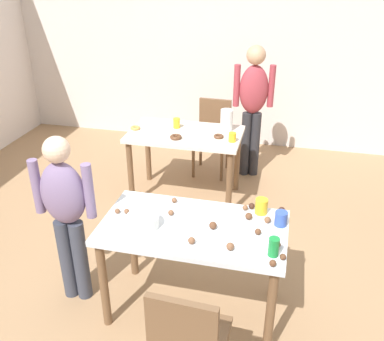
# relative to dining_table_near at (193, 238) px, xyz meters

# --- Properties ---
(ground_plane) EXTENTS (6.40, 6.40, 0.00)m
(ground_plane) POSITION_rel_dining_table_near_xyz_m (-0.07, 0.09, -0.64)
(ground_plane) COLOR #9E7A56
(wall_back) EXTENTS (6.40, 0.10, 2.60)m
(wall_back) POSITION_rel_dining_table_near_xyz_m (-0.07, 3.29, 0.66)
(wall_back) COLOR silver
(wall_back) RESTS_ON ground_plane
(dining_table_near) EXTENTS (1.25, 0.68, 0.75)m
(dining_table_near) POSITION_rel_dining_table_near_xyz_m (0.00, 0.00, 0.00)
(dining_table_near) COLOR silver
(dining_table_near) RESTS_ON ground_plane
(dining_table_far) EXTENTS (1.15, 0.68, 0.75)m
(dining_table_far) POSITION_rel_dining_table_near_xyz_m (-0.47, 1.60, -0.01)
(dining_table_far) COLOR silver
(dining_table_far) RESTS_ON ground_plane
(chair_near_table) EXTENTS (0.42, 0.42, 0.87)m
(chair_near_table) POSITION_rel_dining_table_near_xyz_m (0.14, -0.72, -0.15)
(chair_near_table) COLOR brown
(chair_near_table) RESTS_ON ground_plane
(chair_far_table) EXTENTS (0.42, 0.42, 0.87)m
(chair_far_table) POSITION_rel_dining_table_near_xyz_m (-0.31, 2.30, -0.15)
(chair_far_table) COLOR brown
(chair_far_table) RESTS_ON ground_plane
(person_girl_near) EXTENTS (0.45, 0.22, 1.33)m
(person_girl_near) POSITION_rel_dining_table_near_xyz_m (-0.91, -0.06, 0.14)
(person_girl_near) COLOR #383D4C
(person_girl_near) RESTS_ON ground_plane
(person_adult_far) EXTENTS (0.46, 0.25, 1.52)m
(person_adult_far) POSITION_rel_dining_table_near_xyz_m (0.14, 2.30, 0.27)
(person_adult_far) COLOR #28282D
(person_adult_far) RESTS_ON ground_plane
(mixing_bowl) EXTENTS (0.22, 0.22, 0.08)m
(mixing_bowl) POSITION_rel_dining_table_near_xyz_m (-0.33, -0.09, 0.15)
(mixing_bowl) COLOR white
(mixing_bowl) RESTS_ON dining_table_near
(soda_can) EXTENTS (0.07, 0.07, 0.12)m
(soda_can) POSITION_rel_dining_table_near_xyz_m (0.54, -0.20, 0.17)
(soda_can) COLOR #198438
(soda_can) RESTS_ON dining_table_near
(fork_near) EXTENTS (0.17, 0.02, 0.01)m
(fork_near) POSITION_rel_dining_table_near_xyz_m (-0.01, 0.09, 0.11)
(fork_near) COLOR silver
(fork_near) RESTS_ON dining_table_near
(cup_near_0) EXTENTS (0.09, 0.09, 0.11)m
(cup_near_0) POSITION_rel_dining_table_near_xyz_m (0.43, 0.26, 0.16)
(cup_near_0) COLOR yellow
(cup_near_0) RESTS_ON dining_table_near
(cup_near_1) EXTENTS (0.08, 0.08, 0.10)m
(cup_near_1) POSITION_rel_dining_table_near_xyz_m (0.57, 0.14, 0.16)
(cup_near_1) COLOR #3351B2
(cup_near_1) RESTS_ON dining_table_near
(cake_ball_0) EXTENTS (0.04, 0.04, 0.04)m
(cake_ball_0) POSITION_rel_dining_table_near_xyz_m (0.43, -0.00, 0.13)
(cake_ball_0) COLOR brown
(cake_ball_0) RESTS_ON dining_table_near
(cake_ball_1) EXTENTS (0.04, 0.04, 0.04)m
(cake_ball_1) POSITION_rel_dining_table_near_xyz_m (0.31, 0.27, 0.13)
(cake_ball_1) COLOR brown
(cake_ball_1) RESTS_ON dining_table_near
(cake_ball_2) EXTENTS (0.04, 0.04, 0.04)m
(cake_ball_2) POSITION_rel_dining_table_near_xyz_m (-0.20, 0.25, 0.13)
(cake_ball_2) COLOR brown
(cake_ball_2) RESTS_ON dining_table_near
(cake_ball_3) EXTENTS (0.04, 0.04, 0.04)m
(cake_ball_3) POSITION_rel_dining_table_near_xyz_m (0.48, 0.15, 0.13)
(cake_ball_3) COLOR brown
(cake_ball_3) RESTS_ON dining_table_near
(cake_ball_4) EXTENTS (0.04, 0.04, 0.04)m
(cake_ball_4) POSITION_rel_dining_table_near_xyz_m (0.36, 0.30, 0.13)
(cake_ball_4) COLOR #3D2319
(cake_ball_4) RESTS_ON dining_table_near
(cake_ball_5) EXTENTS (0.05, 0.05, 0.05)m
(cake_ball_5) POSITION_rel_dining_table_near_xyz_m (0.28, -0.20, 0.13)
(cake_ball_5) COLOR brown
(cake_ball_5) RESTS_ON dining_table_near
(cake_ball_6) EXTENTS (0.04, 0.04, 0.04)m
(cake_ball_6) POSITION_rel_dining_table_near_xyz_m (0.60, -0.22, 0.13)
(cake_ball_6) COLOR brown
(cake_ball_6) RESTS_ON dining_table_near
(cake_ball_7) EXTENTS (0.04, 0.04, 0.04)m
(cake_ball_7) POSITION_rel_dining_table_near_xyz_m (0.55, -0.30, 0.13)
(cake_ball_7) COLOR brown
(cake_ball_7) RESTS_ON dining_table_near
(cake_ball_8) EXTENTS (0.05, 0.05, 0.05)m
(cake_ball_8) POSITION_rel_dining_table_near_xyz_m (0.35, 0.16, 0.13)
(cake_ball_8) COLOR brown
(cake_ball_8) RESTS_ON dining_table_near
(cake_ball_9) EXTENTS (0.05, 0.05, 0.05)m
(cake_ball_9) POSITION_rel_dining_table_near_xyz_m (0.04, -0.20, 0.13)
(cake_ball_9) COLOR brown
(cake_ball_9) RESTS_ON dining_table_near
(cake_ball_10) EXTENTS (0.04, 0.04, 0.04)m
(cake_ball_10) POSITION_rel_dining_table_near_xyz_m (-0.49, 0.03, 0.13)
(cake_ball_10) COLOR brown
(cake_ball_10) RESTS_ON dining_table_near
(cake_ball_11) EXTENTS (0.04, 0.04, 0.04)m
(cake_ball_11) POSITION_rel_dining_table_near_xyz_m (-0.55, 0.02, 0.13)
(cake_ball_11) COLOR brown
(cake_ball_11) RESTS_ON dining_table_near
(cake_ball_12) EXTENTS (0.04, 0.04, 0.04)m
(cake_ball_12) POSITION_rel_dining_table_near_xyz_m (-0.18, 0.08, 0.13)
(cake_ball_12) COLOR brown
(cake_ball_12) RESTS_ON dining_table_near
(cake_ball_13) EXTENTS (0.04, 0.04, 0.04)m
(cake_ball_13) POSITION_rel_dining_table_near_xyz_m (0.57, -0.11, 0.13)
(cake_ball_13) COLOR brown
(cake_ball_13) RESTS_ON dining_table_near
(cake_ball_14) EXTENTS (0.05, 0.05, 0.05)m
(cake_ball_14) POSITION_rel_dining_table_near_xyz_m (0.14, -0.01, 0.13)
(cake_ball_14) COLOR brown
(cake_ball_14) RESTS_ON dining_table_near
(cake_ball_15) EXTENTS (0.05, 0.05, 0.05)m
(cake_ball_15) POSITION_rel_dining_table_near_xyz_m (0.57, 0.29, 0.13)
(cake_ball_15) COLOR #3D2319
(cake_ball_15) RESTS_ON dining_table_near
(pitcher_far) EXTENTS (0.13, 0.13, 0.23)m
(pitcher_far) POSITION_rel_dining_table_near_xyz_m (-0.07, 1.75, 0.22)
(pitcher_far) COLOR white
(pitcher_far) RESTS_ON dining_table_far
(cup_far_0) EXTENTS (0.07, 0.07, 0.10)m
(cup_far_0) POSITION_rel_dining_table_near_xyz_m (-0.59, 1.71, 0.16)
(cup_far_0) COLOR yellow
(cup_far_0) RESTS_ON dining_table_far
(cup_far_1) EXTENTS (0.07, 0.07, 0.09)m
(cup_far_1) POSITION_rel_dining_table_near_xyz_m (0.04, 1.48, 0.15)
(cup_far_1) COLOR yellow
(cup_far_1) RESTS_ON dining_table_far
(donut_far_0) EXTENTS (0.10, 0.10, 0.03)m
(donut_far_0) POSITION_rel_dining_table_near_xyz_m (-0.11, 1.55, 0.12)
(donut_far_0) COLOR brown
(donut_far_0) RESTS_ON dining_table_far
(donut_far_1) EXTENTS (0.10, 0.10, 0.03)m
(donut_far_1) POSITION_rel_dining_table_near_xyz_m (-0.99, 1.57, 0.12)
(donut_far_1) COLOR gold
(donut_far_1) RESTS_ON dining_table_far
(donut_far_2) EXTENTS (0.12, 0.12, 0.04)m
(donut_far_2) POSITION_rel_dining_table_near_xyz_m (-0.52, 1.42, 0.12)
(donut_far_2) COLOR brown
(donut_far_2) RESTS_ON dining_table_far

